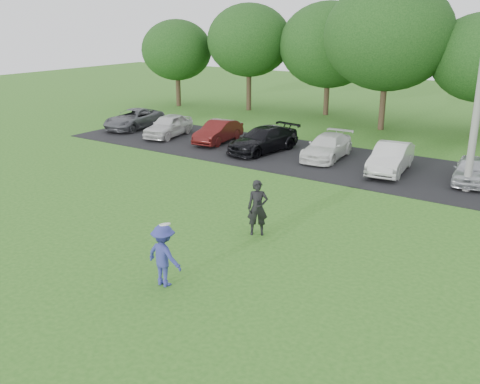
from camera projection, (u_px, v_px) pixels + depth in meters
name	position (u px, v px, depth m)	size (l,w,h in m)	color
ground	(167.00, 271.00, 14.36)	(100.00, 100.00, 0.00)	#2F6A1E
parking_lot	(356.00, 165.00, 24.57)	(32.00, 6.50, 0.03)	black
frisbee_player	(164.00, 255.00, 13.41)	(1.08, 0.69, 1.85)	#333992
camera_bystander	(258.00, 208.00, 16.55)	(0.77, 0.70, 1.76)	black
parked_cars	(339.00, 150.00, 24.86)	(30.80, 4.99, 1.25)	#55575C
tree_row	(456.00, 47.00, 29.89)	(42.39, 9.85, 8.64)	#38281C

